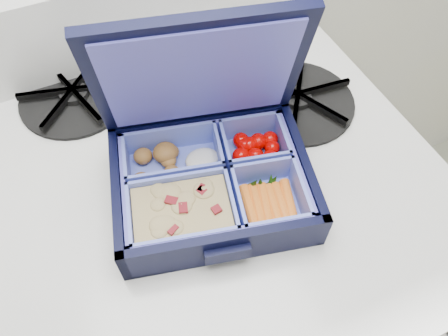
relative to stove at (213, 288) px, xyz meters
name	(u,v)px	position (x,y,z in m)	size (l,w,h in m)	color
stove	(213,288)	(0.00, 0.00, 0.00)	(0.57, 0.57, 0.86)	silver
bento_box	(212,183)	(-0.01, -0.04, 0.46)	(0.23, 0.18, 0.05)	black
burner_grate	(297,97)	(0.16, 0.05, 0.44)	(0.16, 0.16, 0.02)	black
burner_grate_rear	(74,94)	(-0.12, 0.19, 0.44)	(0.16, 0.16, 0.02)	black
fork	(247,106)	(0.09, 0.07, 0.43)	(0.02, 0.17, 0.01)	silver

